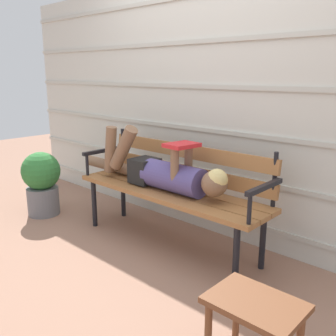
# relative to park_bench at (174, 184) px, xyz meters

# --- Properties ---
(ground_plane) EXTENTS (12.00, 12.00, 0.00)m
(ground_plane) POSITION_rel_park_bench_xyz_m (-0.00, -0.16, -0.51)
(ground_plane) COLOR #936B56
(house_siding) EXTENTS (5.15, 0.08, 2.17)m
(house_siding) POSITION_rel_park_bench_xyz_m (-0.00, 0.43, 0.58)
(house_siding) COLOR beige
(house_siding) RESTS_ON ground
(park_bench) EXTENTS (1.73, 0.46, 0.86)m
(park_bench) POSITION_rel_park_bench_xyz_m (0.00, 0.00, 0.00)
(park_bench) COLOR #9E6638
(park_bench) RESTS_ON ground
(reclining_person) EXTENTS (1.68, 0.26, 0.49)m
(reclining_person) POSITION_rel_park_bench_xyz_m (-0.08, -0.07, 0.11)
(reclining_person) COLOR #514784
(footstool) EXTENTS (0.43, 0.31, 0.37)m
(footstool) POSITION_rel_park_bench_xyz_m (1.21, -0.78, -0.21)
(footstool) COLOR brown
(footstool) RESTS_ON ground
(potted_plant) EXTENTS (0.37, 0.37, 0.63)m
(potted_plant) POSITION_rel_park_bench_xyz_m (-1.39, -0.41, -0.16)
(potted_plant) COLOR slate
(potted_plant) RESTS_ON ground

